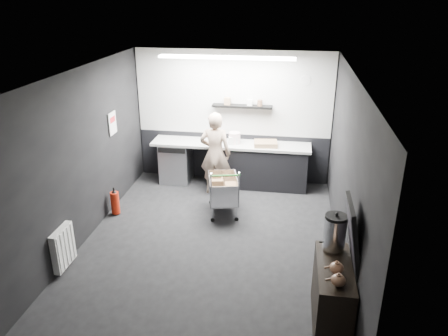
# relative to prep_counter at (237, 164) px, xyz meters

# --- Properties ---
(floor) EXTENTS (5.50, 5.50, 0.00)m
(floor) POSITION_rel_prep_counter_xyz_m (-0.14, -2.42, -0.46)
(floor) COLOR black
(floor) RESTS_ON ground
(ceiling) EXTENTS (5.50, 5.50, 0.00)m
(ceiling) POSITION_rel_prep_counter_xyz_m (-0.14, -2.42, 2.24)
(ceiling) COLOR silver
(ceiling) RESTS_ON wall_back
(wall_back) EXTENTS (5.50, 0.00, 5.50)m
(wall_back) POSITION_rel_prep_counter_xyz_m (-0.14, 0.33, 0.89)
(wall_back) COLOR black
(wall_back) RESTS_ON floor
(wall_front) EXTENTS (5.50, 0.00, 5.50)m
(wall_front) POSITION_rel_prep_counter_xyz_m (-0.14, -5.17, 0.89)
(wall_front) COLOR black
(wall_front) RESTS_ON floor
(wall_left) EXTENTS (0.00, 5.50, 5.50)m
(wall_left) POSITION_rel_prep_counter_xyz_m (-2.14, -2.42, 0.89)
(wall_left) COLOR black
(wall_left) RESTS_ON floor
(wall_right) EXTENTS (0.00, 5.50, 5.50)m
(wall_right) POSITION_rel_prep_counter_xyz_m (1.86, -2.42, 0.89)
(wall_right) COLOR black
(wall_right) RESTS_ON floor
(kitchen_wall_panel) EXTENTS (3.95, 0.02, 1.70)m
(kitchen_wall_panel) POSITION_rel_prep_counter_xyz_m (-0.14, 0.31, 1.39)
(kitchen_wall_panel) COLOR silver
(kitchen_wall_panel) RESTS_ON wall_back
(dado_panel) EXTENTS (3.95, 0.02, 1.00)m
(dado_panel) POSITION_rel_prep_counter_xyz_m (-0.14, 0.31, 0.04)
(dado_panel) COLOR black
(dado_panel) RESTS_ON wall_back
(floating_shelf) EXTENTS (1.20, 0.22, 0.04)m
(floating_shelf) POSITION_rel_prep_counter_xyz_m (0.06, 0.20, 1.16)
(floating_shelf) COLOR black
(floating_shelf) RESTS_ON wall_back
(wall_clock) EXTENTS (0.20, 0.03, 0.20)m
(wall_clock) POSITION_rel_prep_counter_xyz_m (1.26, 0.30, 1.69)
(wall_clock) COLOR silver
(wall_clock) RESTS_ON wall_back
(poster) EXTENTS (0.02, 0.30, 0.40)m
(poster) POSITION_rel_prep_counter_xyz_m (-2.12, -1.12, 1.09)
(poster) COLOR white
(poster) RESTS_ON wall_left
(poster_red_band) EXTENTS (0.02, 0.22, 0.10)m
(poster_red_band) POSITION_rel_prep_counter_xyz_m (-2.11, -1.12, 1.16)
(poster_red_band) COLOR red
(poster_red_band) RESTS_ON poster
(radiator) EXTENTS (0.10, 0.50, 0.60)m
(radiator) POSITION_rel_prep_counter_xyz_m (-2.08, -3.32, -0.11)
(radiator) COLOR silver
(radiator) RESTS_ON wall_left
(ceiling_strip) EXTENTS (2.40, 0.20, 0.04)m
(ceiling_strip) POSITION_rel_prep_counter_xyz_m (-0.14, -0.57, 2.21)
(ceiling_strip) COLOR white
(ceiling_strip) RESTS_ON ceiling
(prep_counter) EXTENTS (3.20, 0.61, 0.90)m
(prep_counter) POSITION_rel_prep_counter_xyz_m (0.00, 0.00, 0.00)
(prep_counter) COLOR black
(prep_counter) RESTS_ON floor
(person) EXTENTS (0.62, 0.42, 1.65)m
(person) POSITION_rel_prep_counter_xyz_m (-0.37, -0.45, 0.37)
(person) COLOR beige
(person) RESTS_ON floor
(shopping_cart) EXTENTS (0.67, 0.95, 0.93)m
(shopping_cart) POSITION_rel_prep_counter_xyz_m (-0.09, -1.25, -0.02)
(shopping_cart) COLOR silver
(shopping_cart) RESTS_ON floor
(sideboard) EXTENTS (0.46, 1.08, 1.62)m
(sideboard) POSITION_rel_prep_counter_xyz_m (1.65, -3.83, 0.06)
(sideboard) COLOR black
(sideboard) RESTS_ON floor
(fire_extinguisher) EXTENTS (0.15, 0.15, 0.50)m
(fire_extinguisher) POSITION_rel_prep_counter_xyz_m (-1.99, -1.64, -0.21)
(fire_extinguisher) COLOR #B6200C
(fire_extinguisher) RESTS_ON floor
(cardboard_box) EXTENTS (0.49, 0.39, 0.09)m
(cardboard_box) POSITION_rel_prep_counter_xyz_m (0.57, -0.05, 0.49)
(cardboard_box) COLOR #8E6E4C
(cardboard_box) RESTS_ON prep_counter
(pink_tub) EXTENTS (0.23, 0.23, 0.23)m
(pink_tub) POSITION_rel_prep_counter_xyz_m (-0.06, 0.00, 0.56)
(pink_tub) COLOR white
(pink_tub) RESTS_ON prep_counter
(white_container) EXTENTS (0.19, 0.16, 0.15)m
(white_container) POSITION_rel_prep_counter_xyz_m (-0.08, -0.05, 0.52)
(white_container) COLOR silver
(white_container) RESTS_ON prep_counter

